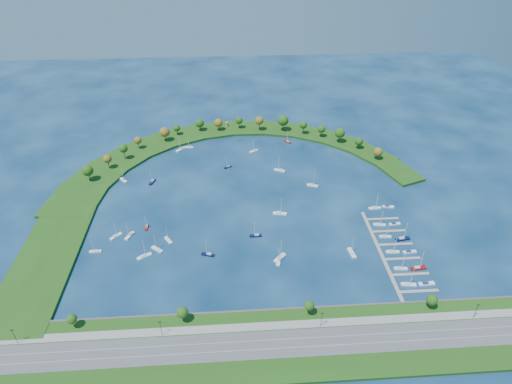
{
  "coord_description": "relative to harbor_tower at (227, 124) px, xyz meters",
  "views": [
    {
      "loc": [
        -12.41,
        -254.77,
        181.59
      ],
      "look_at": [
        5.0,
        5.0,
        4.0
      ],
      "focal_mm": 30.21,
      "sensor_mm": 36.0,
      "label": 1
    }
  ],
  "objects": [
    {
      "name": "docked_boat_10",
      "position": [
        103.04,
        -137.15,
        -3.19
      ],
      "size": [
        8.83,
        3.09,
        12.74
      ],
      "rotation": [
        0.0,
        0.0,
        0.08
      ],
      "color": "white",
      "rests_on": "ground"
    },
    {
      "name": "moored_boat_13",
      "position": [
        -52.52,
        -176.77,
        -3.16
      ],
      "size": [
        9.25,
        7.08,
        13.62
      ],
      "rotation": [
        0.0,
        0.0,
        0.55
      ],
      "color": "white",
      "rests_on": "ground"
    },
    {
      "name": "moored_boat_15",
      "position": [
        -81.66,
        -87.95,
        -3.2
      ],
      "size": [
        7.27,
        7.92,
        12.37
      ],
      "rotation": [
        0.0,
        0.0,
        5.42
      ],
      "color": "white",
      "rests_on": "ground"
    },
    {
      "name": "moored_boat_20",
      "position": [
        41.58,
        -81.65,
        -3.18
      ],
      "size": [
        9.14,
        5.98,
        13.1
      ],
      "rotation": [
        0.0,
        0.0,
        2.71
      ],
      "color": "white",
      "rests_on": "ground"
    },
    {
      "name": "moored_boat_17",
      "position": [
        54.18,
        -32.83,
        -3.25
      ],
      "size": [
        6.33,
        6.95,
        10.82
      ],
      "rotation": [
        0.0,
        0.0,
        2.27
      ],
      "color": "maroon",
      "rests_on": "ground"
    },
    {
      "name": "moored_boat_4",
      "position": [
        22.9,
        -48.11,
        -3.22
      ],
      "size": [
        8.08,
        6.11,
        11.87
      ],
      "rotation": [
        0.0,
        0.0,
        3.68
      ],
      "color": "white",
      "rests_on": "ground"
    },
    {
      "name": "moored_boat_2",
      "position": [
        16.88,
        -161.57,
        -3.23
      ],
      "size": [
        7.74,
        2.19,
        11.37
      ],
      "rotation": [
        0.0,
        0.0,
        3.14
      ],
      "color": "#09113A",
      "rests_on": "ground"
    },
    {
      "name": "docked_boat_11",
      "position": [
        113.02,
        -136.06,
        -3.52
      ],
      "size": [
        8.29,
        3.38,
        1.64
      ],
      "rotation": [
        0.0,
        0.0,
        -0.14
      ],
      "color": "white",
      "rests_on": "ground"
    },
    {
      "name": "docked_boat_1",
      "position": [
        111.1,
        -210.35,
        -3.44
      ],
      "size": [
        9.23,
        3.01,
        1.86
      ],
      "rotation": [
        0.0,
        0.0,
        0.05
      ],
      "color": "white",
      "rests_on": "ground"
    },
    {
      "name": "moored_boat_11",
      "position": [
        -13.61,
        -177.59,
        -3.22
      ],
      "size": [
        8.36,
        4.63,
        11.84
      ],
      "rotation": [
        0.0,
        0.0,
        2.83
      ],
      "color": "#09113A",
      "rests_on": "ground"
    },
    {
      "name": "moored_boat_7",
      "position": [
        -0.11,
        -73.58,
        -3.27
      ],
      "size": [
        6.63,
        4.96,
        9.71
      ],
      "rotation": [
        0.0,
        0.0,
        3.68
      ],
      "color": "#09113A",
      "rests_on": "ground"
    },
    {
      "name": "harbor_tower",
      "position": [
        0.0,
        0.0,
        0.0
      ],
      "size": [
        2.6,
        2.6,
        4.13
      ],
      "color": "gray",
      "rests_on": "breakwater"
    },
    {
      "name": "docked_boat_0",
      "position": [
        100.65,
        -210.23,
        -3.2
      ],
      "size": [
        8.67,
        3.42,
        12.4
      ],
      "rotation": [
        0.0,
        0.0,
        -0.13
      ],
      "color": "white",
      "rests_on": "ground"
    },
    {
      "name": "moored_boat_19",
      "position": [
        -40.57,
        -41.14,
        -3.15
      ],
      "size": [
        8.75,
        8.69,
        14.16
      ],
      "rotation": [
        0.0,
        0.0,
        3.92
      ],
      "color": "white",
      "rests_on": "ground"
    },
    {
      "name": "moored_boat_5",
      "position": [
        35.14,
        -139.03,
        -3.15
      ],
      "size": [
        9.81,
        4.09,
        13.98
      ],
      "rotation": [
        0.0,
        0.0,
        -0.15
      ],
      "color": "white",
      "rests_on": "ground"
    },
    {
      "name": "docked_boat_6",
      "position": [
        100.66,
        -168.12,
        -3.23
      ],
      "size": [
        7.81,
        2.68,
        11.29
      ],
      "rotation": [
        0.0,
        0.0,
        -0.07
      ],
      "color": "white",
      "rests_on": "ground"
    },
    {
      "name": "moored_boat_3",
      "position": [
        29.21,
        -186.44,
        -3.24
      ],
      "size": [
        3.98,
        7.87,
        11.14
      ],
      "rotation": [
        0.0,
        0.0,
        4.45
      ],
      "color": "white",
      "rests_on": "ground"
    },
    {
      "name": "docked_boat_5",
      "position": [
        111.11,
        -183.55,
        -3.49
      ],
      "size": [
        8.48,
        2.83,
        1.7
      ],
      "rotation": [
        0.0,
        0.0,
        0.06
      ],
      "color": "white",
      "rests_on": "ground"
    },
    {
      "name": "docked_boat_3",
      "position": [
        111.14,
        -197.84,
        -3.17
      ],
      "size": [
        9.39,
        3.5,
        13.49
      ],
      "rotation": [
        0.0,
        0.0,
        0.1
      ],
      "color": "maroon",
      "rests_on": "ground"
    },
    {
      "name": "moored_boat_16",
      "position": [
        -39.33,
        -162.37,
        -3.23
      ],
      "size": [
        6.09,
        7.77,
        11.51
      ],
      "rotation": [
        0.0,
        0.0,
        2.14
      ],
      "color": "white",
      "rests_on": "ground"
    },
    {
      "name": "moored_boat_8",
      "position": [
        75.15,
        -182.27,
        -3.16
      ],
      "size": [
        3.98,
        9.53,
        13.58
      ],
      "rotation": [
        0.0,
        0.0,
        1.73
      ],
      "color": "white",
      "rests_on": "ground"
    },
    {
      "name": "dock_system",
      "position": [
        100.43,
        -182.35,
        -3.77
      ],
      "size": [
        24.28,
        82.0,
        1.6
      ],
      "color": "gray",
      "rests_on": "ground"
    },
    {
      "name": "moored_boat_21",
      "position": [
        -45.5,
        -170.7,
        -3.2
      ],
      "size": [
        8.04,
        6.99,
        12.3
      ],
      "rotation": [
        0.0,
        0.0,
        2.48
      ],
      "color": "white",
      "rests_on": "ground"
    },
    {
      "name": "moored_boat_0",
      "position": [
        -83.53,
        -169.94,
        -3.25
      ],
      "size": [
        7.4,
        2.22,
        10.82
      ],
      "rotation": [
        0.0,
        0.0,
        3.16
      ],
      "color": "white",
      "rests_on": "ground"
    },
    {
      "name": "docked_boat_4",
      "position": [
        100.65,
        -182.75,
        -3.21
      ],
      "size": [
        8.32,
        2.71,
        12.08
      ],
      "rotation": [
        0.0,
        0.0,
        -0.05
      ],
      "color": "white",
      "rests_on": "ground"
    },
    {
      "name": "docked_boat_2",
      "position": [
        100.66,
        -197.34,
        -3.23
      ],
      "size": [
        7.96,
        2.89,
        11.46
      ],
      "rotation": [
        0.0,
        0.0,
        -0.09
      ],
      "color": "white",
      "rests_on": "ground"
    },
    {
      "name": "moored_boat_14",
      "position": [
        64.12,
        -105.32,
        -3.19
      ],
      "size": [
        8.91,
        5.17,
        12.65
      ],
      "rotation": [
        0.0,
        0.0,
        5.94
      ],
      "color": "white",
      "rests_on": "ground"
    },
    {
      "name": "ground",
      "position": [
        15.13,
        -121.35,
        -4.12
      ],
      "size": [
        700.0,
        700.0,
        0.0
      ],
      "primitive_type": "plane",
      "color": "#072040",
      "rests_on": "ground"
    },
    {
      "name": "docked_boat_9",
      "position": [
        111.12,
        -155.66,
        -3.54
      ],
      "size": [
        7.91,
        2.89,
        1.58
      ],
      "rotation": [
        0.0,
        0.0,
        0.09
      ],
      "color": "white",
      "rests_on": "ground"
    },
    {
      "name": "moored_boat_18",
      "position": [
        -64.95,
        -156.19,
        -3.2
      ],
      "size": [
        5.69,
        8.61,
        12.35
      ],
      "rotation": [
        0.0,
        0.0,
        4.27
      ],
      "color": "white",
      "rests_on": "ground"
    },
    {
      "name": "breakwater",
      "position": [
        -31.19,
        -72.63,
        -3.13
      ],
      "size": [
        286.74,
        247.64,
        2.0
      ],
      "color": "#234A13",
      "rests_on": "ground"
    },
    {
      "name": "docked_boat_8",
      "position": [
        100.66,
        -155.72,
        -3.22
      ],
      "size": [
        8.19,
        3.28,
        11.71
      ],
      "rotation": [
        0.0,
        0.0,
        -0.14
      ],
      "color": "white",
      "rests_on": "ground"
    },
    {
      "name": "moored_boat_12",
      "position": [
        -55.11,
        -148.05,
        -3.28
      ],
      "size": [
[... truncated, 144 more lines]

